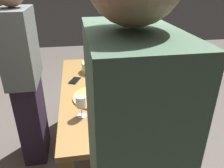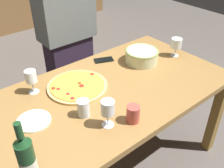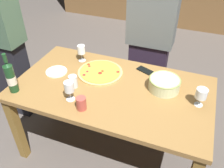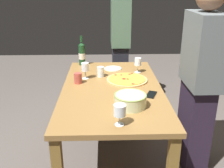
{
  "view_description": "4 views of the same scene",
  "coord_description": "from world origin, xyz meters",
  "px_view_note": "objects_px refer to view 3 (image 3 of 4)",
  "views": [
    {
      "loc": [
        -1.75,
        0.29,
        1.64
      ],
      "look_at": [
        0.0,
        0.0,
        0.78
      ],
      "focal_mm": 35.53,
      "sensor_mm": 36.0,
      "label": 1
    },
    {
      "loc": [
        -0.88,
        -1.07,
        1.72
      ],
      "look_at": [
        0.0,
        0.0,
        0.78
      ],
      "focal_mm": 41.24,
      "sensor_mm": 36.0,
      "label": 2
    },
    {
      "loc": [
        0.55,
        -1.44,
        1.94
      ],
      "look_at": [
        0.0,
        0.0,
        0.78
      ],
      "focal_mm": 38.37,
      "sensor_mm": 36.0,
      "label": 3
    },
    {
      "loc": [
        2.21,
        -0.07,
        1.64
      ],
      "look_at": [
        0.0,
        0.0,
        0.78
      ],
      "focal_mm": 42.01,
      "sensor_mm": 36.0,
      "label": 4
    }
  ],
  "objects_px": {
    "side_plate": "(57,72)",
    "wine_glass_far_left": "(81,50)",
    "wine_glass_near_pizza": "(69,88)",
    "cell_phone": "(145,70)",
    "cup_amber": "(73,81)",
    "wine_bottle": "(11,77)",
    "pizza": "(100,72)",
    "wine_glass_by_bottle": "(201,94)",
    "serving_bowl": "(164,84)",
    "person_guest_left": "(2,39)",
    "dining_table": "(112,96)",
    "person_host": "(150,41)",
    "cup_ceramic": "(81,103)"
  },
  "relations": [
    {
      "from": "wine_glass_near_pizza",
      "to": "person_host",
      "type": "relative_size",
      "value": 0.1
    },
    {
      "from": "cup_ceramic",
      "to": "person_host",
      "type": "xyz_separation_m",
      "value": [
        0.24,
        1.07,
        0.03
      ]
    },
    {
      "from": "wine_glass_near_pizza",
      "to": "cup_amber",
      "type": "xyz_separation_m",
      "value": [
        -0.05,
        0.15,
        -0.06
      ]
    },
    {
      "from": "wine_glass_near_pizza",
      "to": "wine_glass_by_bottle",
      "type": "height_order",
      "value": "wine_glass_near_pizza"
    },
    {
      "from": "wine_bottle",
      "to": "side_plate",
      "type": "relative_size",
      "value": 1.78
    },
    {
      "from": "wine_glass_by_bottle",
      "to": "cup_amber",
      "type": "xyz_separation_m",
      "value": [
        -0.97,
        -0.14,
        -0.05
      ]
    },
    {
      "from": "wine_glass_near_pizza",
      "to": "cup_amber",
      "type": "distance_m",
      "value": 0.17
    },
    {
      "from": "pizza",
      "to": "cup_amber",
      "type": "relative_size",
      "value": 3.84
    },
    {
      "from": "side_plate",
      "to": "dining_table",
      "type": "bearing_deg",
      "value": -2.84
    },
    {
      "from": "dining_table",
      "to": "side_plate",
      "type": "distance_m",
      "value": 0.55
    },
    {
      "from": "dining_table",
      "to": "wine_glass_far_left",
      "type": "bearing_deg",
      "value": 145.54
    },
    {
      "from": "serving_bowl",
      "to": "cup_amber",
      "type": "distance_m",
      "value": 0.73
    },
    {
      "from": "serving_bowl",
      "to": "cup_ceramic",
      "type": "xyz_separation_m",
      "value": [
        -0.51,
        -0.44,
        -0.0
      ]
    },
    {
      "from": "wine_glass_by_bottle",
      "to": "side_plate",
      "type": "bearing_deg",
      "value": -179.87
    },
    {
      "from": "cup_amber",
      "to": "wine_glass_far_left",
      "type": "bearing_deg",
      "value": 107.06
    },
    {
      "from": "cup_ceramic",
      "to": "person_guest_left",
      "type": "height_order",
      "value": "person_guest_left"
    },
    {
      "from": "serving_bowl",
      "to": "cup_amber",
      "type": "relative_size",
      "value": 2.44
    },
    {
      "from": "wine_bottle",
      "to": "serving_bowl",
      "type": "bearing_deg",
      "value": 22.15
    },
    {
      "from": "cup_amber",
      "to": "cell_phone",
      "type": "xyz_separation_m",
      "value": [
        0.48,
        0.43,
        -0.05
      ]
    },
    {
      "from": "wine_glass_near_pizza",
      "to": "cell_phone",
      "type": "bearing_deg",
      "value": 53.71
    },
    {
      "from": "wine_glass_by_bottle",
      "to": "wine_bottle",
      "type": "bearing_deg",
      "value": -165.72
    },
    {
      "from": "wine_glass_by_bottle",
      "to": "dining_table",
      "type": "bearing_deg",
      "value": -177.5
    },
    {
      "from": "wine_glass_by_bottle",
      "to": "person_host",
      "type": "distance_m",
      "value": 0.91
    },
    {
      "from": "serving_bowl",
      "to": "person_host",
      "type": "bearing_deg",
      "value": 113.5
    },
    {
      "from": "wine_glass_far_left",
      "to": "cell_phone",
      "type": "relative_size",
      "value": 1.1
    },
    {
      "from": "pizza",
      "to": "person_host",
      "type": "distance_m",
      "value": 0.67
    },
    {
      "from": "serving_bowl",
      "to": "wine_glass_far_left",
      "type": "relative_size",
      "value": 1.59
    },
    {
      "from": "dining_table",
      "to": "serving_bowl",
      "type": "height_order",
      "value": "serving_bowl"
    },
    {
      "from": "cup_amber",
      "to": "person_guest_left",
      "type": "bearing_deg",
      "value": 164.52
    },
    {
      "from": "pizza",
      "to": "wine_glass_by_bottle",
      "type": "xyz_separation_m",
      "value": [
        0.85,
        -0.12,
        0.09
      ]
    },
    {
      "from": "pizza",
      "to": "person_guest_left",
      "type": "xyz_separation_m",
      "value": [
        -1.03,
        -0.01,
        0.14
      ]
    },
    {
      "from": "serving_bowl",
      "to": "cup_ceramic",
      "type": "height_order",
      "value": "same"
    },
    {
      "from": "cup_ceramic",
      "to": "side_plate",
      "type": "height_order",
      "value": "cup_ceramic"
    },
    {
      "from": "wine_glass_near_pizza",
      "to": "wine_glass_by_bottle",
      "type": "bearing_deg",
      "value": 17.3
    },
    {
      "from": "pizza",
      "to": "wine_glass_far_left",
      "type": "height_order",
      "value": "wine_glass_far_left"
    },
    {
      "from": "pizza",
      "to": "cell_phone",
      "type": "relative_size",
      "value": 2.75
    },
    {
      "from": "wine_bottle",
      "to": "cup_amber",
      "type": "relative_size",
      "value": 3.27
    },
    {
      "from": "dining_table",
      "to": "person_host",
      "type": "bearing_deg",
      "value": 80.5
    },
    {
      "from": "dining_table",
      "to": "cup_amber",
      "type": "xyz_separation_m",
      "value": [
        -0.29,
        -0.11,
        0.14
      ]
    },
    {
      "from": "pizza",
      "to": "cup_amber",
      "type": "bearing_deg",
      "value": -115.85
    },
    {
      "from": "wine_glass_far_left",
      "to": "cup_ceramic",
      "type": "height_order",
      "value": "wine_glass_far_left"
    },
    {
      "from": "cell_phone",
      "to": "person_guest_left",
      "type": "distance_m",
      "value": 1.41
    },
    {
      "from": "side_plate",
      "to": "wine_glass_far_left",
      "type": "bearing_deg",
      "value": 64.34
    },
    {
      "from": "cell_phone",
      "to": "person_host",
      "type": "bearing_deg",
      "value": 31.62
    },
    {
      "from": "cup_amber",
      "to": "person_guest_left",
      "type": "xyz_separation_m",
      "value": [
        -0.91,
        0.25,
        0.1
      ]
    },
    {
      "from": "wine_bottle",
      "to": "person_host",
      "type": "distance_m",
      "value": 1.36
    },
    {
      "from": "wine_glass_far_left",
      "to": "side_plate",
      "type": "distance_m",
      "value": 0.3
    },
    {
      "from": "wine_glass_near_pizza",
      "to": "cell_phone",
      "type": "height_order",
      "value": "wine_glass_near_pizza"
    },
    {
      "from": "cup_ceramic",
      "to": "side_plate",
      "type": "bearing_deg",
      "value": 140.96
    },
    {
      "from": "wine_glass_near_pizza",
      "to": "cup_amber",
      "type": "bearing_deg",
      "value": 109.94
    }
  ]
}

